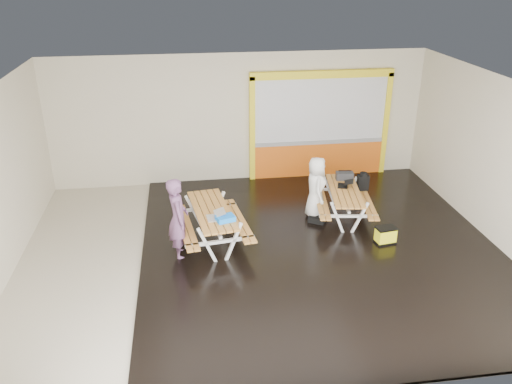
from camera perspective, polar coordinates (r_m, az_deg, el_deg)
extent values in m
cube|color=beige|center=(10.99, 0.67, -6.70)|extent=(10.00, 8.00, 0.01)
cube|color=white|center=(9.66, 0.78, 11.44)|extent=(10.00, 8.00, 0.01)
cube|color=beige|center=(13.95, -1.83, 8.04)|extent=(10.00, 0.01, 3.50)
cube|color=beige|center=(6.74, 6.06, -11.26)|extent=(10.00, 0.01, 3.50)
cube|color=beige|center=(11.99, 25.12, 2.92)|extent=(0.01, 8.00, 3.50)
cube|color=black|center=(11.21, 7.04, -6.05)|extent=(7.50, 7.98, 0.05)
cube|color=orange|center=(14.67, 6.85, 3.55)|extent=(3.60, 0.12, 1.00)
cube|color=gray|center=(14.49, 6.96, 5.51)|extent=(3.60, 0.14, 0.10)
cube|color=silver|center=(14.23, 7.13, 8.99)|extent=(3.60, 0.08, 1.72)
cube|color=yellow|center=(13.99, -0.43, 6.82)|extent=(0.14, 0.16, 2.90)
cube|color=yellow|center=(14.94, 14.05, 7.23)|extent=(0.14, 0.16, 2.90)
cube|color=yellow|center=(13.99, 7.36, 12.76)|extent=(3.88, 0.16, 0.20)
cube|color=#BB7B32|center=(10.92, -6.40, -2.21)|extent=(0.41, 2.08, 0.04)
cube|color=#BB7B32|center=(10.94, -5.64, -2.12)|extent=(0.41, 2.08, 0.04)
cube|color=#BB7B32|center=(10.96, -4.88, -2.03)|extent=(0.41, 2.08, 0.04)
cube|color=#BB7B32|center=(10.98, -4.13, -1.94)|extent=(0.41, 2.08, 0.04)
cube|color=#BB7B32|center=(11.01, -3.38, -1.85)|extent=(0.41, 2.08, 0.04)
cube|color=white|center=(10.41, -5.42, -5.89)|extent=(0.39, 0.11, 0.83)
cube|color=white|center=(10.50, -2.50, -5.51)|extent=(0.39, 0.11, 0.83)
cube|color=white|center=(10.43, -3.96, -5.48)|extent=(1.42, 0.25, 0.06)
cube|color=white|center=(10.29, -4.00, -4.17)|extent=(0.70, 0.16, 0.06)
cube|color=white|center=(11.78, -6.87, -2.15)|extent=(0.39, 0.11, 0.83)
cube|color=white|center=(11.86, -4.29, -1.84)|extent=(0.39, 0.11, 0.83)
cube|color=white|center=(11.80, -5.59, -1.79)|extent=(1.42, 0.25, 0.06)
cube|color=white|center=(11.68, -5.64, -0.60)|extent=(0.70, 0.16, 0.06)
cube|color=white|center=(11.05, -4.85, -3.00)|extent=(0.29, 1.70, 0.06)
cube|color=#BB7B32|center=(11.02, -8.11, -3.88)|extent=(0.40, 2.08, 0.04)
cube|color=#BB7B32|center=(11.03, -7.39, -3.79)|extent=(0.40, 2.08, 0.04)
cube|color=#BB7B32|center=(11.19, -2.31, -3.16)|extent=(0.40, 2.08, 0.04)
cube|color=#BB7B32|center=(11.22, -1.61, -3.07)|extent=(0.40, 2.08, 0.04)
cube|color=#BB7B32|center=(12.13, 8.49, 0.18)|extent=(0.41, 1.91, 0.04)
cube|color=#BB7B32|center=(12.15, 9.13, 0.18)|extent=(0.41, 1.91, 0.04)
cube|color=#BB7B32|center=(12.17, 9.76, 0.17)|extent=(0.41, 1.91, 0.04)
cube|color=#BB7B32|center=(12.20, 10.39, 0.17)|extent=(0.41, 1.91, 0.04)
cube|color=#BB7B32|center=(12.22, 11.02, 0.17)|extent=(0.41, 1.91, 0.04)
cube|color=white|center=(11.63, 8.96, -2.82)|extent=(0.36, 0.11, 0.77)
cube|color=white|center=(11.72, 11.37, -2.81)|extent=(0.36, 0.11, 0.77)
cube|color=white|center=(11.65, 10.18, -2.63)|extent=(1.31, 0.26, 0.06)
cube|color=white|center=(11.54, 10.27, -1.52)|extent=(0.65, 0.15, 0.06)
cube|color=white|center=(12.93, 8.10, 0.12)|extent=(0.36, 0.11, 0.77)
cube|color=white|center=(13.01, 10.28, 0.11)|extent=(0.36, 0.11, 0.77)
cube|color=white|center=(12.95, 9.20, 0.29)|extent=(1.31, 0.26, 0.06)
cube|color=white|center=(12.85, 9.28, 1.31)|extent=(0.65, 0.15, 0.06)
cube|color=white|center=(12.25, 9.70, -0.65)|extent=(0.29, 1.56, 0.06)
cube|color=#BB7B32|center=(12.21, 6.93, -1.05)|extent=(0.40, 1.91, 0.04)
cube|color=#BB7B32|center=(12.23, 7.53, -1.05)|extent=(0.40, 1.91, 0.04)
cube|color=#BB7B32|center=(12.38, 11.78, -1.05)|extent=(0.40, 1.91, 0.04)
cube|color=#BB7B32|center=(12.40, 12.37, -1.05)|extent=(0.40, 1.91, 0.04)
imported|color=#6C456B|center=(10.56, -8.59, -2.92)|extent=(0.49, 0.68, 1.75)
imported|color=white|center=(12.10, 6.64, 0.50)|extent=(0.52, 0.75, 1.48)
cube|color=silver|center=(10.57, -4.79, -2.88)|extent=(0.27, 0.36, 0.02)
cube|color=silver|center=(10.54, -4.03, -2.23)|extent=(0.25, 0.36, 0.07)
cube|color=silver|center=(10.54, -4.06, -2.23)|extent=(0.21, 0.31, 0.05)
cube|color=black|center=(12.35, 9.53, 0.68)|extent=(0.31, 0.37, 0.02)
cube|color=black|center=(12.30, 10.22, 1.11)|extent=(0.30, 0.37, 0.06)
cube|color=silver|center=(12.30, 10.19, 1.11)|extent=(0.26, 0.32, 0.05)
cube|color=#1477F2|center=(10.45, -3.40, -2.92)|extent=(0.42, 0.35, 0.11)
cube|color=black|center=(12.70, 9.74, 1.77)|extent=(0.44, 0.26, 0.19)
cylinder|color=black|center=(12.65, 9.79, 2.34)|extent=(0.31, 0.06, 0.02)
cube|color=black|center=(12.89, 11.70, 1.03)|extent=(0.28, 0.18, 0.39)
cylinder|color=black|center=(12.81, 11.78, 1.90)|extent=(0.18, 0.18, 0.10)
cube|color=black|center=(12.15, 6.76, -2.97)|extent=(0.46, 0.43, 0.14)
cube|color=black|center=(11.57, 14.02, -5.34)|extent=(0.47, 0.34, 0.04)
cube|color=yellow|center=(11.50, 14.10, -4.65)|extent=(0.44, 0.32, 0.32)
cube|color=black|center=(11.42, 14.18, -3.89)|extent=(0.47, 0.34, 0.03)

